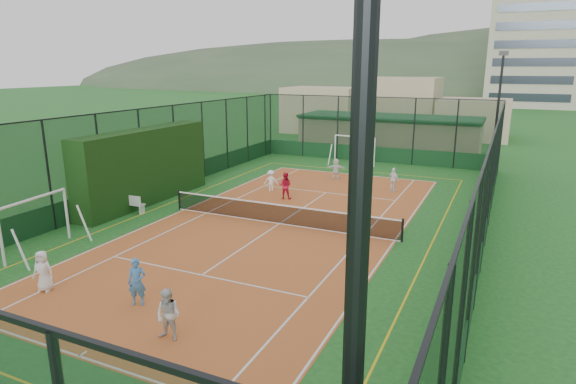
# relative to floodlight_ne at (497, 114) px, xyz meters

# --- Properties ---
(ground) EXTENTS (300.00, 300.00, 0.00)m
(ground) POSITION_rel_floodlight_ne_xyz_m (-8.60, -16.60, -4.12)
(ground) COLOR #1E5722
(ground) RESTS_ON ground
(court_slab) EXTENTS (11.17, 23.97, 0.01)m
(court_slab) POSITION_rel_floodlight_ne_xyz_m (-8.60, -16.60, -4.12)
(court_slab) COLOR #C8652C
(court_slab) RESTS_ON ground
(tennis_net) EXTENTS (11.67, 0.12, 1.06)m
(tennis_net) POSITION_rel_floodlight_ne_xyz_m (-8.60, -16.60, -3.59)
(tennis_net) COLOR black
(tennis_net) RESTS_ON ground
(perimeter_fence) EXTENTS (18.12, 34.12, 5.00)m
(perimeter_fence) POSITION_rel_floodlight_ne_xyz_m (-8.60, -16.60, -1.62)
(perimeter_fence) COLOR black
(perimeter_fence) RESTS_ON ground
(floodlight_ne) EXTENTS (0.60, 0.26, 8.25)m
(floodlight_ne) POSITION_rel_floodlight_ne_xyz_m (0.00, 0.00, 0.00)
(floodlight_ne) COLOR black
(floodlight_ne) RESTS_ON ground
(clubhouse) EXTENTS (15.20, 7.20, 3.15)m
(clubhouse) POSITION_rel_floodlight_ne_xyz_m (-8.60, 5.40, -2.55)
(clubhouse) COLOR tan
(clubhouse) RESTS_ON ground
(apartment_tower) EXTENTS (15.00, 12.00, 30.00)m
(apartment_tower) POSITION_rel_floodlight_ne_xyz_m (3.40, 65.40, 10.88)
(apartment_tower) COLOR beige
(apartment_tower) RESTS_ON ground
(distant_hills) EXTENTS (200.00, 60.00, 24.00)m
(distant_hills) POSITION_rel_floodlight_ne_xyz_m (-8.60, 133.40, -4.12)
(distant_hills) COLOR #384C33
(distant_hills) RESTS_ON ground
(hedge_left) EXTENTS (1.37, 9.16, 4.01)m
(hedge_left) POSITION_rel_floodlight_ne_xyz_m (-16.90, -16.16, -2.12)
(hedge_left) COLOR black
(hedge_left) RESTS_ON ground
(white_bench) EXTENTS (1.78, 0.59, 0.98)m
(white_bench) POSITION_rel_floodlight_ne_xyz_m (-16.40, -18.08, -3.63)
(white_bench) COLOR white
(white_bench) RESTS_ON ground
(futsal_goal_near) EXTENTS (3.49, 1.36, 2.19)m
(futsal_goal_near) POSITION_rel_floodlight_ne_xyz_m (-15.91, -23.78, -3.03)
(futsal_goal_near) COLOR white
(futsal_goal_near) RESTS_ON ground
(futsal_goal_far) EXTENTS (3.42, 1.36, 2.15)m
(futsal_goal_far) POSITION_rel_floodlight_ne_xyz_m (-9.63, -1.35, -3.05)
(futsal_goal_far) COLOR white
(futsal_goal_far) RESTS_ON ground
(child_near_left) EXTENTS (0.79, 0.65, 1.40)m
(child_near_left) POSITION_rel_floodlight_ne_xyz_m (-12.63, -26.19, -3.42)
(child_near_left) COLOR white
(child_near_left) RESTS_ON court_slab
(child_near_mid) EXTENTS (0.66, 0.58, 1.52)m
(child_near_mid) POSITION_rel_floodlight_ne_xyz_m (-9.14, -25.65, -3.35)
(child_near_mid) COLOR #4480C1
(child_near_mid) RESTS_ON court_slab
(child_near_right) EXTENTS (0.75, 0.60, 1.47)m
(child_near_right) POSITION_rel_floodlight_ne_xyz_m (-6.98, -26.86, -3.38)
(child_near_right) COLOR silver
(child_near_right) RESTS_ON court_slab
(child_far_left) EXTENTS (0.95, 0.77, 1.28)m
(child_far_left) POSITION_rel_floodlight_ne_xyz_m (-11.73, -11.23, -3.47)
(child_far_left) COLOR white
(child_far_left) RESTS_ON court_slab
(child_far_right) EXTENTS (0.89, 0.72, 1.41)m
(child_far_right) POSITION_rel_floodlight_ne_xyz_m (-5.11, -8.12, -3.41)
(child_far_right) COLOR white
(child_far_right) RESTS_ON court_slab
(child_far_back) EXTENTS (1.32, 0.67, 1.37)m
(child_far_back) POSITION_rel_floodlight_ne_xyz_m (-9.29, -6.51, -3.43)
(child_far_back) COLOR white
(child_far_back) RESTS_ON court_slab
(coach) EXTENTS (0.82, 0.69, 1.50)m
(coach) POSITION_rel_floodlight_ne_xyz_m (-10.25, -12.39, -3.36)
(coach) COLOR red
(coach) RESTS_ON court_slab
(tennis_balls) EXTENTS (4.65, 0.34, 0.07)m
(tennis_balls) POSITION_rel_floodlight_ne_xyz_m (-9.15, -14.91, -4.08)
(tennis_balls) COLOR #CCE033
(tennis_balls) RESTS_ON court_slab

